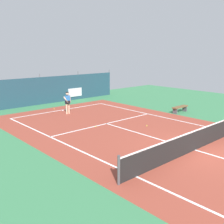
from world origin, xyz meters
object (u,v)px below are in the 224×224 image
tennis_ball_near_player (147,126)px  tennis_ball_by_sideline (54,109)px  tennis_net (196,140)px  tennis_ball_midcourt (96,127)px  tennis_player (68,101)px  parked_car (64,89)px  courtside_bench (180,108)px

tennis_ball_near_player → tennis_ball_by_sideline: size_ratio=1.00×
tennis_net → tennis_ball_midcourt: 6.35m
tennis_ball_near_player → tennis_ball_by_sideline: (-1.73, 8.35, 0.00)m
tennis_player → tennis_ball_near_player: 6.55m
parked_car → courtside_bench: 12.47m
parked_car → tennis_net: bearing=-104.7°
tennis_net → tennis_player: tennis_player is taller
tennis_net → courtside_bench: tennis_net is taller
tennis_net → tennis_ball_near_player: 4.52m
tennis_net → tennis_ball_midcourt: size_ratio=153.33×
tennis_net → tennis_ball_by_sideline: (-0.25, 12.60, -0.48)m
tennis_ball_midcourt → parked_car: bearing=67.2°
tennis_ball_near_player → tennis_ball_midcourt: same height
courtside_bench → tennis_net: bearing=-141.3°
tennis_ball_near_player → courtside_bench: courtside_bench is taller
tennis_ball_near_player → tennis_ball_midcourt: bearing=141.2°
tennis_net → tennis_ball_midcourt: tennis_net is taller
tennis_ball_near_player → courtside_bench: bearing=9.5°
tennis_net → courtside_bench: size_ratio=6.33×
tennis_player → parked_car: bearing=-121.8°
tennis_ball_midcourt → parked_car: parked_car is taller
parked_car → tennis_ball_near_player: bearing=-102.2°
tennis_ball_midcourt → courtside_bench: bearing=-9.3°
courtside_bench → parked_car: bearing=102.6°
courtside_bench → tennis_ball_midcourt: bearing=170.7°
tennis_player → tennis_ball_near_player: (1.77, -6.24, -0.93)m
tennis_ball_near_player → tennis_ball_midcourt: size_ratio=1.00×
tennis_ball_near_player → parked_car: 13.17m
tennis_ball_by_sideline → courtside_bench: bearing=-49.0°
parked_car → tennis_ball_by_sideline: bearing=-132.7°
tennis_player → courtside_bench: tennis_player is taller
tennis_net → tennis_ball_by_sideline: size_ratio=153.33×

